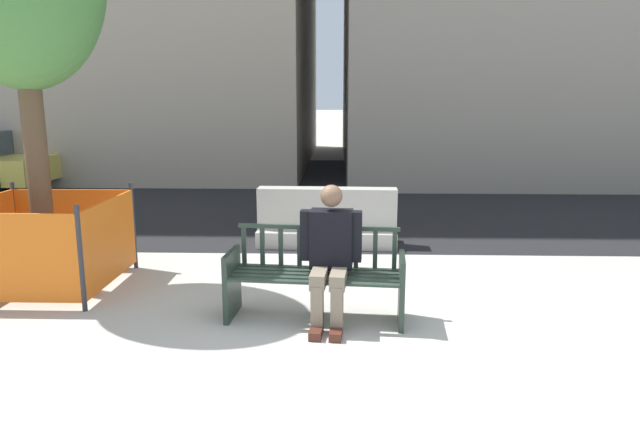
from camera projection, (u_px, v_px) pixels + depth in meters
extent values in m
plane|color=#B7B2A8|center=(343.00, 334.00, 5.19)|extent=(200.00, 200.00, 0.00)
cube|color=black|center=(340.00, 187.00, 13.72)|extent=(120.00, 12.00, 0.01)
cube|color=#28382D|center=(232.00, 284.00, 5.56)|extent=(0.09, 0.52, 0.66)
cube|color=#28382D|center=(401.00, 290.00, 5.37)|extent=(0.09, 0.52, 0.66)
cube|color=#28382D|center=(315.00, 297.00, 5.49)|extent=(0.07, 0.33, 0.45)
cube|color=#28382D|center=(312.00, 283.00, 5.22)|extent=(1.60, 0.21, 0.02)
cube|color=#28382D|center=(314.00, 279.00, 5.33)|extent=(1.60, 0.21, 0.02)
cube|color=#28382D|center=(315.00, 275.00, 5.44)|extent=(1.60, 0.21, 0.02)
cube|color=#28382D|center=(317.00, 271.00, 5.55)|extent=(1.60, 0.21, 0.02)
cube|color=#28382D|center=(318.00, 268.00, 5.67)|extent=(1.60, 0.21, 0.02)
cube|color=#28382D|center=(318.00, 227.00, 5.59)|extent=(1.60, 0.17, 0.04)
cube|color=#28382D|center=(244.00, 246.00, 5.72)|extent=(0.05, 0.03, 0.38)
cube|color=#28382D|center=(262.00, 246.00, 5.70)|extent=(0.05, 0.03, 0.38)
cube|color=#28382D|center=(281.00, 247.00, 5.68)|extent=(0.05, 0.03, 0.38)
cube|color=#28382D|center=(299.00, 248.00, 5.66)|extent=(0.05, 0.03, 0.38)
cube|color=#28382D|center=(318.00, 248.00, 5.64)|extent=(0.05, 0.03, 0.38)
cube|color=#28382D|center=(337.00, 249.00, 5.61)|extent=(0.05, 0.03, 0.38)
cube|color=#28382D|center=(356.00, 249.00, 5.59)|extent=(0.05, 0.03, 0.38)
cube|color=#28382D|center=(375.00, 250.00, 5.57)|extent=(0.05, 0.03, 0.38)
cube|color=#28382D|center=(395.00, 250.00, 5.55)|extent=(0.05, 0.03, 0.38)
cube|color=#28382D|center=(230.00, 253.00, 5.48)|extent=(0.09, 0.46, 0.03)
cube|color=#28382D|center=(402.00, 258.00, 5.29)|extent=(0.09, 0.46, 0.03)
cube|color=black|center=(331.00, 239.00, 5.43)|extent=(0.42, 0.27, 0.56)
sphere|color=brown|center=(331.00, 196.00, 5.32)|extent=(0.21, 0.21, 0.21)
cube|color=#7F705B|center=(319.00, 277.00, 5.28)|extent=(0.18, 0.45, 0.14)
cube|color=#7F705B|center=(339.00, 277.00, 5.26)|extent=(0.18, 0.45, 0.14)
cube|color=#7F705B|center=(317.00, 309.00, 5.17)|extent=(0.12, 0.12, 0.45)
cube|color=#7F705B|center=(337.00, 310.00, 5.15)|extent=(0.12, 0.12, 0.45)
cube|color=#4C2319|center=(316.00, 332.00, 5.13)|extent=(0.13, 0.27, 0.08)
cube|color=#4C2319|center=(336.00, 333.00, 5.11)|extent=(0.13, 0.27, 0.08)
cube|color=black|center=(305.00, 235.00, 5.42)|extent=(0.10, 0.13, 0.48)
cube|color=black|center=(357.00, 236.00, 5.36)|extent=(0.10, 0.13, 0.48)
cube|color=#ADA89E|center=(327.00, 237.00, 8.32)|extent=(2.02, 0.74, 0.24)
cube|color=#ADA89E|center=(327.00, 208.00, 8.23)|extent=(2.01, 0.36, 0.60)
cylinder|color=brown|center=(38.00, 167.00, 6.23)|extent=(0.24, 0.24, 2.73)
cylinder|color=#2D2D33|center=(81.00, 259.00, 5.64)|extent=(0.05, 0.05, 1.09)
cylinder|color=#2D2D33|center=(16.00, 225.00, 7.14)|extent=(0.05, 0.05, 1.09)
cylinder|color=#2D2D33|center=(133.00, 226.00, 7.09)|extent=(0.05, 0.05, 1.09)
cube|color=orange|center=(7.00, 258.00, 5.66)|extent=(1.48, 0.03, 0.91)
cube|color=orange|center=(75.00, 226.00, 7.12)|extent=(1.48, 0.03, 0.91)
cube|color=orange|center=(110.00, 241.00, 6.37)|extent=(0.03, 1.48, 0.91)
cylinder|color=black|center=(28.00, 174.00, 13.60)|extent=(0.64, 0.23, 0.64)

